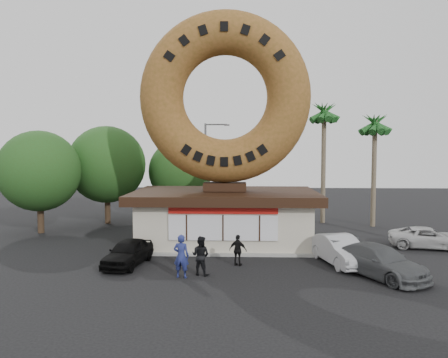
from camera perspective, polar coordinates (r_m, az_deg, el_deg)
ground at (r=21.53m, az=-0.46°, el=-11.87°), size 90.00×90.00×0.00m
donut_shop at (r=27.01m, az=0.13°, el=-4.78°), size 11.20×7.20×3.80m
giant_donut at (r=26.89m, az=0.13°, el=10.60°), size 10.36×2.64×10.36m
tree_west at (r=35.30m, az=-15.06°, el=1.84°), size 6.00×6.00×7.65m
tree_mid at (r=36.08m, az=-5.72°, el=1.01°), size 5.20×5.20×6.63m
tree_far at (r=32.84m, az=-22.97°, el=0.96°), size 5.60×5.60×7.14m
palm_near at (r=35.39m, az=12.95°, el=7.99°), size 2.60×2.60×9.75m
palm_far at (r=34.72m, az=19.12°, el=6.41°), size 2.60×2.60×8.75m
street_lamp at (r=36.83m, az=-2.20°, el=1.81°), size 2.11×0.20×8.00m
person_left at (r=20.27m, az=-5.61°, el=-9.99°), size 0.79×0.59×1.99m
person_center at (r=20.64m, az=-3.07°, el=-9.95°), size 1.08×0.96×1.83m
person_right at (r=22.20m, az=1.84°, el=-9.29°), size 0.99×0.65×1.57m
car_black at (r=22.80m, az=-12.43°, el=-9.35°), size 2.17×4.09×1.33m
car_silver at (r=23.24m, az=14.92°, el=-8.96°), size 2.54×4.67×1.46m
car_grey at (r=21.62m, az=19.62°, el=-10.09°), size 4.19×5.23×1.42m
car_white at (r=28.70m, az=25.15°, el=-6.97°), size 4.75×2.90×1.23m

